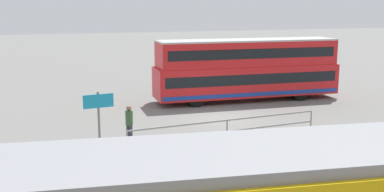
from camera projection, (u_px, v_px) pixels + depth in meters
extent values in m
plane|color=slate|center=(221.00, 118.00, 25.12)|extent=(160.00, 160.00, 0.00)
cube|color=red|center=(247.00, 80.00, 29.58)|extent=(11.90, 3.08, 1.90)
cube|color=red|center=(247.00, 53.00, 29.25)|extent=(11.54, 2.97, 1.53)
cube|color=black|center=(247.00, 77.00, 29.54)|extent=(11.31, 3.08, 0.64)
cube|color=black|center=(247.00, 52.00, 29.24)|extent=(10.95, 2.96, 0.60)
cube|color=#193FA5|center=(247.00, 91.00, 29.72)|extent=(11.67, 3.11, 0.24)
cube|color=#B2B2B7|center=(248.00, 40.00, 29.10)|extent=(11.54, 2.97, 0.10)
cylinder|color=black|center=(192.00, 95.00, 28.74)|extent=(1.13, 2.46, 1.00)
cylinder|color=black|center=(292.00, 90.00, 30.62)|extent=(1.13, 2.46, 1.00)
cube|color=gray|center=(71.00, 166.00, 7.30)|extent=(15.58, 4.35, 0.20)
cylinder|color=#33384C|center=(131.00, 135.00, 20.32)|extent=(0.14, 0.14, 0.84)
cylinder|color=#33384C|center=(128.00, 134.00, 20.47)|extent=(0.14, 0.14, 0.84)
cylinder|color=#335938|center=(129.00, 118.00, 20.25)|extent=(0.42, 0.42, 0.65)
sphere|color=#8C6647|center=(129.00, 108.00, 20.17)|extent=(0.23, 0.23, 0.23)
cylinder|color=#4C3F2D|center=(327.00, 167.00, 16.25)|extent=(0.14, 0.14, 0.87)
cylinder|color=#4C3F2D|center=(323.00, 165.00, 16.44)|extent=(0.14, 0.14, 0.87)
cylinder|color=maroon|center=(326.00, 145.00, 16.19)|extent=(0.36, 0.36, 0.67)
sphere|color=#8C6647|center=(327.00, 132.00, 16.11)|extent=(0.24, 0.24, 0.24)
cube|color=gray|center=(227.00, 120.00, 20.29)|extent=(8.99, 0.73, 0.06)
cube|color=gray|center=(227.00, 131.00, 20.38)|extent=(8.99, 0.73, 0.06)
cylinder|color=gray|center=(311.00, 122.00, 22.15)|extent=(0.07, 0.07, 1.05)
cylinder|color=gray|center=(227.00, 132.00, 20.39)|extent=(0.07, 0.07, 1.05)
cylinder|color=gray|center=(127.00, 144.00, 18.63)|extent=(0.07, 0.07, 1.05)
cylinder|color=slate|center=(99.00, 121.00, 19.37)|extent=(0.10, 0.10, 2.48)
cube|color=#1999D8|center=(98.00, 101.00, 19.17)|extent=(1.27, 0.19, 0.57)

